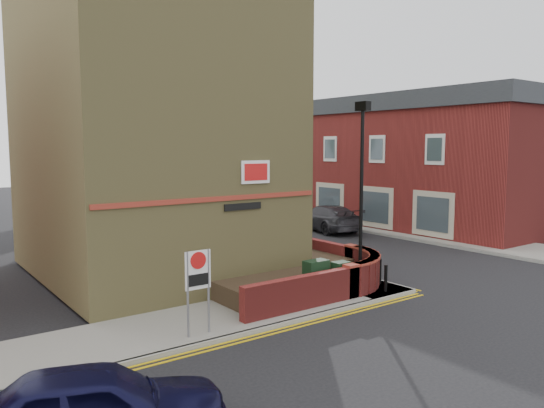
{
  "coord_description": "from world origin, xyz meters",
  "views": [
    {
      "loc": [
        -11.34,
        -11.25,
        4.94
      ],
      "look_at": [
        -0.06,
        4.0,
        2.89
      ],
      "focal_mm": 35.0,
      "sensor_mm": 36.0,
      "label": 1
    }
  ],
  "objects_px": {
    "lamppost": "(361,194)",
    "zone_sign": "(198,277)",
    "utility_cabinet_large": "(316,279)",
    "silver_car_near": "(221,220)"
  },
  "relations": [
    {
      "from": "lamppost",
      "to": "zone_sign",
      "type": "height_order",
      "value": "lamppost"
    },
    {
      "from": "utility_cabinet_large",
      "to": "silver_car_near",
      "type": "xyz_separation_m",
      "value": [
        4.52,
        13.39,
        0.03
      ]
    },
    {
      "from": "lamppost",
      "to": "utility_cabinet_large",
      "type": "distance_m",
      "value": 3.24
    },
    {
      "from": "lamppost",
      "to": "zone_sign",
      "type": "relative_size",
      "value": 2.86
    },
    {
      "from": "lamppost",
      "to": "zone_sign",
      "type": "xyz_separation_m",
      "value": [
        -6.6,
        -0.7,
        -1.7
      ]
    },
    {
      "from": "utility_cabinet_large",
      "to": "silver_car_near",
      "type": "bearing_deg",
      "value": 71.36
    },
    {
      "from": "utility_cabinet_large",
      "to": "lamppost",
      "type": "bearing_deg",
      "value": -3.01
    },
    {
      "from": "utility_cabinet_large",
      "to": "zone_sign",
      "type": "distance_m",
      "value": 4.86
    },
    {
      "from": "zone_sign",
      "to": "silver_car_near",
      "type": "xyz_separation_m",
      "value": [
        9.22,
        14.19,
        -0.9
      ]
    },
    {
      "from": "silver_car_near",
      "to": "zone_sign",
      "type": "bearing_deg",
      "value": -105.89
    }
  ]
}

